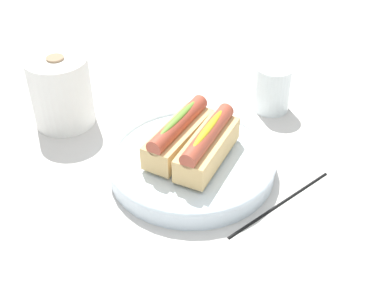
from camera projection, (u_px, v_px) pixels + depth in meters
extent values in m
plane|color=beige|center=(195.00, 172.00, 0.83)|extent=(2.40, 2.40, 0.00)
cylinder|color=silver|center=(192.00, 164.00, 0.82)|extent=(0.27, 0.27, 0.03)
torus|color=silver|center=(192.00, 157.00, 0.82)|extent=(0.27, 0.27, 0.01)
cube|color=#DBB270|center=(208.00, 149.00, 0.79)|extent=(0.16, 0.08, 0.04)
cylinder|color=#A84733|center=(208.00, 134.00, 0.77)|extent=(0.15, 0.06, 0.03)
ellipsoid|color=gold|center=(208.00, 128.00, 0.77)|extent=(0.11, 0.04, 0.01)
cube|color=#DBB270|center=(177.00, 139.00, 0.81)|extent=(0.16, 0.07, 0.04)
cylinder|color=#A84733|center=(176.00, 125.00, 0.79)|extent=(0.15, 0.05, 0.03)
ellipsoid|color=olive|center=(176.00, 119.00, 0.79)|extent=(0.11, 0.03, 0.01)
cylinder|color=white|center=(271.00, 88.00, 0.96)|extent=(0.07, 0.07, 0.09)
cylinder|color=silver|center=(271.00, 92.00, 0.96)|extent=(0.06, 0.06, 0.07)
cylinder|color=white|center=(61.00, 91.00, 0.91)|extent=(0.11, 0.11, 0.13)
cylinder|color=#997A5B|center=(55.00, 58.00, 0.87)|extent=(0.03, 0.03, 0.00)
cylinder|color=black|center=(281.00, 203.00, 0.77)|extent=(0.22, 0.05, 0.01)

